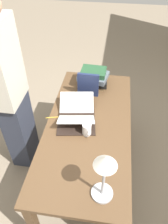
{
  "coord_description": "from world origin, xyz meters",
  "views": [
    {
      "loc": [
        1.28,
        0.15,
        2.03
      ],
      "look_at": [
        -0.05,
        -0.05,
        0.81
      ],
      "focal_mm": 35.0,
      "sensor_mm": 36.0,
      "label": 1
    }
  ],
  "objects": [
    {
      "name": "book_stack_tall",
      "position": [
        -0.56,
        -0.03,
        0.82
      ],
      "size": [
        0.27,
        0.31,
        0.18
      ],
      "color": "tan",
      "rests_on": "reading_desk"
    },
    {
      "name": "person_reader",
      "position": [
        -0.12,
        -0.71,
        0.84
      ],
      "size": [
        0.36,
        0.21,
        1.69
      ],
      "rotation": [
        0.0,
        0.0,
        3.14
      ],
      "color": "#2D3342",
      "rests_on": "ground_plane"
    },
    {
      "name": "ground_plane",
      "position": [
        0.0,
        0.0,
        0.0
      ],
      "size": [
        12.0,
        12.0,
        0.0
      ],
      "primitive_type": "plane",
      "color": "gray"
    },
    {
      "name": "pencil",
      "position": [
        -0.03,
        -0.3,
        0.73
      ],
      "size": [
        0.05,
        0.15,
        0.01
      ],
      "rotation": [
        0.0,
        0.0,
        0.27
      ],
      "color": "gold",
      "rests_on": "reading_desk"
    },
    {
      "name": "reading_lamp",
      "position": [
        0.6,
        0.16,
        1.01
      ],
      "size": [
        0.14,
        0.14,
        0.39
      ],
      "color": "#ADADB2",
      "rests_on": "reading_desk"
    },
    {
      "name": "open_book",
      "position": [
        -0.08,
        -0.12,
        0.76
      ],
      "size": [
        0.51,
        0.38,
        0.11
      ],
      "rotation": [
        0.0,
        0.0,
        0.15
      ],
      "color": "black",
      "rests_on": "reading_desk"
    },
    {
      "name": "reading_desk",
      "position": [
        0.0,
        0.0,
        0.63
      ],
      "size": [
        1.54,
        0.7,
        0.73
      ],
      "color": "brown",
      "rests_on": "ground_plane"
    },
    {
      "name": "book_standing_upright",
      "position": [
        -0.39,
        -0.06,
        0.85
      ],
      "size": [
        0.03,
        0.2,
        0.23
      ],
      "rotation": [
        0.0,
        0.0,
        -0.03
      ],
      "color": "#1E284C",
      "rests_on": "reading_desk"
    },
    {
      "name": "coffee_mug",
      "position": [
        0.12,
        0.0,
        0.78
      ],
      "size": [
        0.1,
        0.07,
        0.1
      ],
      "rotation": [
        0.0,
        0.0,
        0.45
      ],
      "color": "white",
      "rests_on": "reading_desk"
    }
  ]
}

